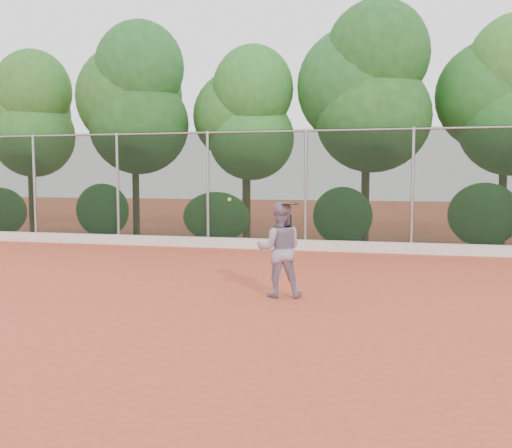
# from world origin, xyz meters

# --- Properties ---
(ground) EXTENTS (80.00, 80.00, 0.00)m
(ground) POSITION_xyz_m (0.00, 0.00, 0.00)
(ground) COLOR #C54B2E
(ground) RESTS_ON ground
(concrete_curb) EXTENTS (24.00, 0.20, 0.30)m
(concrete_curb) POSITION_xyz_m (0.00, 6.82, 0.15)
(concrete_curb) COLOR silver
(concrete_curb) RESTS_ON ground
(tennis_player) EXTENTS (0.94, 0.79, 1.70)m
(tennis_player) POSITION_xyz_m (0.57, 0.45, 0.85)
(tennis_player) COLOR gray
(tennis_player) RESTS_ON ground
(chainlink_fence) EXTENTS (24.09, 0.09, 3.50)m
(chainlink_fence) POSITION_xyz_m (-0.00, 7.00, 1.86)
(chainlink_fence) COLOR black
(chainlink_fence) RESTS_ON ground
(foliage_backdrop) EXTENTS (23.70, 3.63, 7.55)m
(foliage_backdrop) POSITION_xyz_m (-0.55, 8.98, 4.40)
(foliage_backdrop) COLOR #482F1B
(foliage_backdrop) RESTS_ON ground
(tennis_racket) EXTENTS (0.32, 0.32, 0.52)m
(tennis_racket) POSITION_xyz_m (0.78, 0.35, 1.64)
(tennis_racket) COLOR black
(tennis_racket) RESTS_ON ground
(tennis_ball_in_flight) EXTENTS (0.07, 0.07, 0.07)m
(tennis_ball_in_flight) POSITION_xyz_m (-0.40, 0.58, 1.73)
(tennis_ball_in_flight) COLOR #C7E133
(tennis_ball_in_flight) RESTS_ON ground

